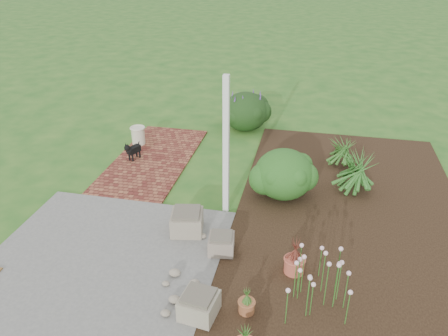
% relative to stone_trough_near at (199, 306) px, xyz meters
% --- Properties ---
extents(ground, '(80.00, 80.00, 0.00)m').
position_rel_stone_trough_near_xyz_m(ground, '(-0.48, 2.43, -0.19)').
color(ground, '#215A1C').
rests_on(ground, ground).
extents(concrete_patio, '(3.50, 3.50, 0.04)m').
position_rel_stone_trough_near_xyz_m(concrete_patio, '(-1.73, 0.68, -0.17)').
color(concrete_patio, slate).
rests_on(concrete_patio, ground).
extents(brick_path, '(1.60, 3.50, 0.04)m').
position_rel_stone_trough_near_xyz_m(brick_path, '(-2.18, 4.18, -0.17)').
color(brick_path, '#5A211C').
rests_on(brick_path, ground).
extents(garden_bed, '(4.00, 7.00, 0.03)m').
position_rel_stone_trough_near_xyz_m(garden_bed, '(2.02, 2.93, -0.17)').
color(garden_bed, black).
rests_on(garden_bed, ground).
extents(veranda_post, '(0.10, 0.10, 2.50)m').
position_rel_stone_trough_near_xyz_m(veranda_post, '(-0.18, 2.53, 1.06)').
color(veranda_post, white).
rests_on(veranda_post, ground).
extents(stone_trough_near, '(0.51, 0.51, 0.30)m').
position_rel_stone_trough_near_xyz_m(stone_trough_near, '(0.00, 0.00, 0.00)').
color(stone_trough_near, '#79725D').
rests_on(stone_trough_near, concrete_patio).
extents(stone_trough_mid, '(0.44, 0.44, 0.26)m').
position_rel_stone_trough_near_xyz_m(stone_trough_mid, '(0.00, 1.33, -0.02)').
color(stone_trough_mid, gray).
rests_on(stone_trough_mid, concrete_patio).
extents(stone_trough_far, '(0.59, 0.59, 0.34)m').
position_rel_stone_trough_near_xyz_m(stone_trough_far, '(-0.67, 1.72, 0.02)').
color(stone_trough_far, gray).
rests_on(stone_trough_far, concrete_patio).
extents(black_dog, '(0.26, 0.45, 0.41)m').
position_rel_stone_trough_near_xyz_m(black_dog, '(-2.58, 4.03, 0.09)').
color(black_dog, black).
rests_on(black_dog, brick_path).
extents(cream_ceramic_urn, '(0.32, 0.32, 0.41)m').
position_rel_stone_trough_near_xyz_m(cream_ceramic_urn, '(-2.79, 4.85, 0.06)').
color(cream_ceramic_urn, beige).
rests_on(cream_ceramic_urn, brick_path).
extents(evergreen_shrub, '(1.39, 1.39, 0.94)m').
position_rel_stone_trough_near_xyz_m(evergreen_shrub, '(0.77, 3.24, 0.31)').
color(evergreen_shrub, '#0D4410').
rests_on(evergreen_shrub, garden_bed).
extents(agapanthus_clump_back, '(1.31, 1.31, 0.96)m').
position_rel_stone_trough_near_xyz_m(agapanthus_clump_back, '(2.09, 3.74, 0.32)').
color(agapanthus_clump_back, '#154314').
rests_on(agapanthus_clump_back, garden_bed).
extents(agapanthus_clump_front, '(0.88, 0.88, 0.74)m').
position_rel_stone_trough_near_xyz_m(agapanthus_clump_front, '(1.87, 4.78, 0.21)').
color(agapanthus_clump_front, '#1B3D11').
rests_on(agapanthus_clump_front, garden_bed).
extents(pink_flower_patch, '(1.26, 1.26, 0.72)m').
position_rel_stone_trough_near_xyz_m(pink_flower_patch, '(1.49, 0.58, 0.20)').
color(pink_flower_patch, '#113D0F').
rests_on(pink_flower_patch, garden_bed).
extents(terracotta_pot_bronze, '(0.36, 0.36, 0.24)m').
position_rel_stone_trough_near_xyz_m(terracotta_pot_bronze, '(1.14, 1.09, -0.04)').
color(terracotta_pot_bronze, '#B5533D').
rests_on(terracotta_pot_bronze, garden_bed).
extents(terracotta_pot_small_left, '(0.21, 0.21, 0.18)m').
position_rel_stone_trough_near_xyz_m(terracotta_pot_small_left, '(0.59, 0.18, -0.07)').
color(terracotta_pot_small_left, '#975833').
rests_on(terracotta_pot_small_left, garden_bed).
extents(purple_flowering_bush, '(1.34, 1.34, 0.98)m').
position_rel_stone_trough_near_xyz_m(purple_flowering_bush, '(-0.49, 6.40, 0.30)').
color(purple_flowering_bush, black).
rests_on(purple_flowering_bush, ground).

